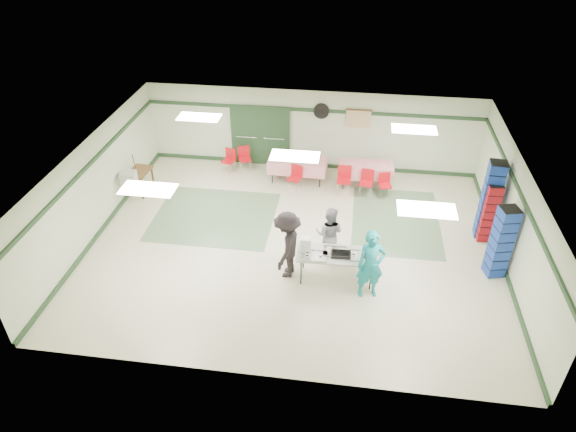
# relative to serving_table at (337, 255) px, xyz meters

# --- Properties ---
(floor) EXTENTS (11.00, 11.00, 0.00)m
(floor) POSITION_rel_serving_table_xyz_m (-1.21, 1.28, -0.72)
(floor) COLOR beige
(floor) RESTS_ON ground
(ceiling) EXTENTS (11.00, 11.00, 0.00)m
(ceiling) POSITION_rel_serving_table_xyz_m (-1.21, 1.28, 1.98)
(ceiling) COLOR silver
(ceiling) RESTS_ON wall_back
(wall_back) EXTENTS (11.00, 0.00, 11.00)m
(wall_back) POSITION_rel_serving_table_xyz_m (-1.21, 5.78, 0.63)
(wall_back) COLOR beige
(wall_back) RESTS_ON floor
(wall_front) EXTENTS (11.00, 0.00, 11.00)m
(wall_front) POSITION_rel_serving_table_xyz_m (-1.21, -3.22, 0.63)
(wall_front) COLOR beige
(wall_front) RESTS_ON floor
(wall_left) EXTENTS (0.00, 9.00, 9.00)m
(wall_left) POSITION_rel_serving_table_xyz_m (-6.71, 1.28, 0.63)
(wall_left) COLOR beige
(wall_left) RESTS_ON floor
(wall_right) EXTENTS (0.00, 9.00, 9.00)m
(wall_right) POSITION_rel_serving_table_xyz_m (4.29, 1.28, 0.63)
(wall_right) COLOR beige
(wall_right) RESTS_ON floor
(trim_back) EXTENTS (11.00, 0.06, 0.10)m
(trim_back) POSITION_rel_serving_table_xyz_m (-1.21, 5.75, 1.33)
(trim_back) COLOR #203C21
(trim_back) RESTS_ON wall_back
(baseboard_back) EXTENTS (11.00, 0.06, 0.12)m
(baseboard_back) POSITION_rel_serving_table_xyz_m (-1.21, 5.75, -0.66)
(baseboard_back) COLOR #203C21
(baseboard_back) RESTS_ON floor
(trim_left) EXTENTS (0.06, 9.00, 0.10)m
(trim_left) POSITION_rel_serving_table_xyz_m (-6.68, 1.28, 1.33)
(trim_left) COLOR #203C21
(trim_left) RESTS_ON wall_back
(baseboard_left) EXTENTS (0.06, 9.00, 0.12)m
(baseboard_left) POSITION_rel_serving_table_xyz_m (-6.68, 1.28, -0.66)
(baseboard_left) COLOR #203C21
(baseboard_left) RESTS_ON floor
(trim_right) EXTENTS (0.06, 9.00, 0.10)m
(trim_right) POSITION_rel_serving_table_xyz_m (4.26, 1.28, 1.33)
(trim_right) COLOR #203C21
(trim_right) RESTS_ON wall_back
(baseboard_right) EXTENTS (0.06, 9.00, 0.12)m
(baseboard_right) POSITION_rel_serving_table_xyz_m (4.26, 1.28, -0.66)
(baseboard_right) COLOR #203C21
(baseboard_right) RESTS_ON floor
(green_patch_a) EXTENTS (3.50, 3.00, 0.01)m
(green_patch_a) POSITION_rel_serving_table_xyz_m (-3.71, 2.28, -0.72)
(green_patch_a) COLOR #65825F
(green_patch_a) RESTS_ON floor
(green_patch_b) EXTENTS (2.50, 3.50, 0.01)m
(green_patch_b) POSITION_rel_serving_table_xyz_m (1.59, 2.78, -0.72)
(green_patch_b) COLOR #65825F
(green_patch_b) RESTS_ON floor
(double_door_left) EXTENTS (0.90, 0.06, 2.10)m
(double_door_left) POSITION_rel_serving_table_xyz_m (-3.41, 5.72, 0.33)
(double_door_left) COLOR #949794
(double_door_left) RESTS_ON floor
(double_door_right) EXTENTS (0.90, 0.06, 2.10)m
(double_door_right) POSITION_rel_serving_table_xyz_m (-2.46, 5.72, 0.33)
(double_door_right) COLOR #949794
(double_door_right) RESTS_ON floor
(door_frame) EXTENTS (2.00, 0.03, 2.15)m
(door_frame) POSITION_rel_serving_table_xyz_m (-2.94, 5.70, 0.33)
(door_frame) COLOR #203C21
(door_frame) RESTS_ON floor
(wall_fan) EXTENTS (0.50, 0.10, 0.50)m
(wall_fan) POSITION_rel_serving_table_xyz_m (-0.91, 5.72, 1.33)
(wall_fan) COLOR black
(wall_fan) RESTS_ON wall_back
(scroll_banner) EXTENTS (0.80, 0.02, 0.60)m
(scroll_banner) POSITION_rel_serving_table_xyz_m (0.29, 5.72, 1.13)
(scroll_banner) COLOR #DBBA89
(scroll_banner) RESTS_ON wall_back
(serving_table) EXTENTS (1.96, 0.83, 0.76)m
(serving_table) POSITION_rel_serving_table_xyz_m (0.00, 0.00, 0.00)
(serving_table) COLOR #A7A7A2
(serving_table) RESTS_ON floor
(sheet_tray_right) EXTENTS (0.59, 0.45, 0.02)m
(sheet_tray_right) POSITION_rel_serving_table_xyz_m (0.60, -0.01, 0.05)
(sheet_tray_right) COLOR silver
(sheet_tray_right) RESTS_ON serving_table
(sheet_tray_mid) EXTENTS (0.58, 0.44, 0.02)m
(sheet_tray_mid) POSITION_rel_serving_table_xyz_m (-0.06, 0.07, 0.05)
(sheet_tray_mid) COLOR silver
(sheet_tray_mid) RESTS_ON serving_table
(sheet_tray_left) EXTENTS (0.58, 0.45, 0.02)m
(sheet_tray_left) POSITION_rel_serving_table_xyz_m (-0.51, -0.16, 0.05)
(sheet_tray_left) COLOR silver
(sheet_tray_left) RESTS_ON serving_table
(baking_pan) EXTENTS (0.48, 0.31, 0.08)m
(baking_pan) POSITION_rel_serving_table_xyz_m (0.10, -0.05, 0.08)
(baking_pan) COLOR black
(baking_pan) RESTS_ON serving_table
(foam_box_stack) EXTENTS (0.25, 0.23, 0.40)m
(foam_box_stack) POSITION_rel_serving_table_xyz_m (-0.77, 0.02, 0.24)
(foam_box_stack) COLOR white
(foam_box_stack) RESTS_ON serving_table
(volunteer_teal) EXTENTS (0.75, 0.58, 1.81)m
(volunteer_teal) POSITION_rel_serving_table_xyz_m (0.80, -0.48, 0.19)
(volunteer_teal) COLOR teal
(volunteer_teal) RESTS_ON floor
(volunteer_grey) EXTENTS (0.82, 0.68, 1.54)m
(volunteer_grey) POSITION_rel_serving_table_xyz_m (-0.25, 0.79, 0.05)
(volunteer_grey) COLOR gray
(volunteer_grey) RESTS_ON floor
(volunteer_dark) EXTENTS (0.82, 1.25, 1.82)m
(volunteer_dark) POSITION_rel_serving_table_xyz_m (-1.22, 0.00, 0.19)
(volunteer_dark) COLOR black
(volunteer_dark) RESTS_ON floor
(dining_table_a) EXTENTS (1.75, 0.89, 0.77)m
(dining_table_a) POSITION_rel_serving_table_xyz_m (0.65, 4.73, -0.15)
(dining_table_a) COLOR red
(dining_table_a) RESTS_ON floor
(dining_table_b) EXTENTS (1.89, 0.88, 0.77)m
(dining_table_b) POSITION_rel_serving_table_xyz_m (-1.55, 4.73, -0.15)
(dining_table_b) COLOR red
(dining_table_b) RESTS_ON floor
(chair_a) EXTENTS (0.44, 0.45, 0.85)m
(chair_a) POSITION_rel_serving_table_xyz_m (0.69, 4.16, -0.20)
(chair_a) COLOR red
(chair_a) RESTS_ON floor
(chair_b) EXTENTS (0.43, 0.43, 0.92)m
(chair_b) POSITION_rel_serving_table_xyz_m (-0.01, 4.17, -0.16)
(chair_b) COLOR red
(chair_b) RESTS_ON floor
(chair_c) EXTENTS (0.44, 0.44, 0.78)m
(chair_c) POSITION_rel_serving_table_xyz_m (1.25, 4.15, -0.25)
(chair_c) COLOR red
(chair_c) RESTS_ON floor
(chair_d) EXTENTS (0.50, 0.50, 0.84)m
(chair_d) POSITION_rel_serving_table_xyz_m (-1.54, 4.16, -0.21)
(chair_d) COLOR red
(chair_d) RESTS_ON floor
(chair_loose_a) EXTENTS (0.52, 0.52, 0.85)m
(chair_loose_a) POSITION_rel_serving_table_xyz_m (-3.41, 5.21, -0.20)
(chair_loose_a) COLOR red
(chair_loose_a) RESTS_ON floor
(chair_loose_b) EXTENTS (0.50, 0.50, 0.83)m
(chair_loose_b) POSITION_rel_serving_table_xyz_m (-3.88, 5.00, -0.21)
(chair_loose_b) COLOR red
(chair_loose_b) RESTS_ON floor
(crate_stack_blue_a) EXTENTS (0.47, 0.47, 2.29)m
(crate_stack_blue_a) POSITION_rel_serving_table_xyz_m (3.94, 2.41, 0.43)
(crate_stack_blue_a) COLOR #193C99
(crate_stack_blue_a) RESTS_ON floor
(crate_stack_red) EXTENTS (0.41, 0.41, 1.74)m
(crate_stack_red) POSITION_rel_serving_table_xyz_m (3.94, 2.23, 0.15)
(crate_stack_red) COLOR maroon
(crate_stack_red) RESTS_ON floor
(crate_stack_blue_b) EXTENTS (0.52, 0.52, 1.96)m
(crate_stack_blue_b) POSITION_rel_serving_table_xyz_m (3.94, 0.73, 0.26)
(crate_stack_blue_b) COLOR #193C99
(crate_stack_blue_b) RESTS_ON floor
(printer_table) EXTENTS (0.68, 0.97, 0.74)m
(printer_table) POSITION_rel_serving_table_xyz_m (-6.36, 3.33, -0.07)
(printer_table) COLOR brown
(printer_table) RESTS_ON floor
(office_printer) EXTENTS (0.49, 0.44, 0.35)m
(office_printer) POSITION_rel_serving_table_xyz_m (-6.36, 2.62, 0.20)
(office_printer) COLOR #A8A8A3
(office_printer) RESTS_ON printer_table
(broom) EXTENTS (0.08, 0.21, 1.30)m
(broom) POSITION_rel_serving_table_xyz_m (-6.44, 3.37, -0.04)
(broom) COLOR brown
(broom) RESTS_ON floor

